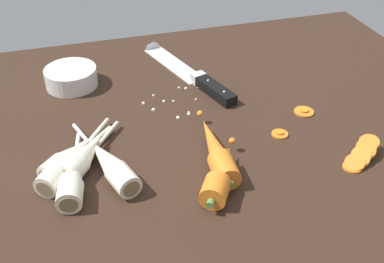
{
  "coord_description": "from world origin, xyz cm",
  "views": [
    {
      "loc": [
        -20.1,
        -70.01,
        51.71
      ],
      "look_at": [
        0.0,
        -2.0,
        1.5
      ],
      "focal_mm": 44.98,
      "sensor_mm": 36.0,
      "label": 1
    }
  ],
  "objects": [
    {
      "name": "ground_plane",
      "position": [
        0.0,
        0.0,
        -2.0
      ],
      "size": [
        120.0,
        90.0,
        4.0
      ],
      "primitive_type": "cube",
      "color": "#332116"
    },
    {
      "name": "prep_bowl",
      "position": [
        -19.25,
        23.91,
        2.15
      ],
      "size": [
        11.0,
        11.0,
        4.0
      ],
      "color": "white",
      "rests_on": "ground_plane"
    },
    {
      "name": "parsnip_front",
      "position": [
        -21.99,
        -4.18,
        1.98
      ],
      "size": [
        13.53,
        13.91,
        4.0
      ],
      "color": "silver",
      "rests_on": "ground_plane"
    },
    {
      "name": "parsnip_mid_right",
      "position": [
        -19.43,
        -4.36,
        1.98
      ],
      "size": [
        12.24,
        15.66,
        4.0
      ],
      "color": "silver",
      "rests_on": "ground_plane"
    },
    {
      "name": "parsnip_mid_left",
      "position": [
        -22.29,
        -5.14,
        1.98
      ],
      "size": [
        14.14,
        19.11,
        4.0
      ],
      "color": "silver",
      "rests_on": "ground_plane"
    },
    {
      "name": "whole_carrot",
      "position": [
        2.07,
        -9.5,
        2.1
      ],
      "size": [
        5.27,
        21.43,
        4.2
      ],
      "color": "orange",
      "rests_on": "ground_plane"
    },
    {
      "name": "carrot_slice_stray_mid",
      "position": [
        15.83,
        -5.6,
        0.36
      ],
      "size": [
        3.08,
        3.08,
        0.7
      ],
      "color": "orange",
      "rests_on": "ground_plane"
    },
    {
      "name": "mince_crumbs",
      "position": [
        0.53,
        11.09,
        0.35
      ],
      "size": [
        15.87,
        11.84,
        0.83
      ],
      "color": "beige",
      "rests_on": "ground_plane"
    },
    {
      "name": "carrot_slice_stack",
      "position": [
        26.02,
        -16.23,
        1.1
      ],
      "size": [
        8.49,
        6.75,
        3.34
      ],
      "color": "orange",
      "rests_on": "ground_plane"
    },
    {
      "name": "whole_carrot_second",
      "position": [
        0.75,
        -15.47,
        2.1
      ],
      "size": [
        10.59,
        15.04,
        4.2
      ],
      "color": "orange",
      "rests_on": "ground_plane"
    },
    {
      "name": "chefs_knife",
      "position": [
        5.4,
        22.92,
        0.65
      ],
      "size": [
        13.54,
        34.14,
        4.18
      ],
      "color": "silver",
      "rests_on": "ground_plane"
    },
    {
      "name": "parsnip_outer",
      "position": [
        -15.67,
        -7.7,
        1.98
      ],
      "size": [
        9.14,
        22.13,
        4.0
      ],
      "color": "silver",
      "rests_on": "ground_plane"
    },
    {
      "name": "carrot_slice_stray_near",
      "position": [
        23.64,
        -0.36,
        0.36
      ],
      "size": [
        3.88,
        3.88,
        0.7
      ],
      "color": "orange",
      "rests_on": "ground_plane"
    },
    {
      "name": "parsnip_back",
      "position": [
        -21.94,
        -9.35,
        1.98
      ],
      "size": [
        5.9,
        19.45,
        4.0
      ],
      "color": "silver",
      "rests_on": "ground_plane"
    }
  ]
}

